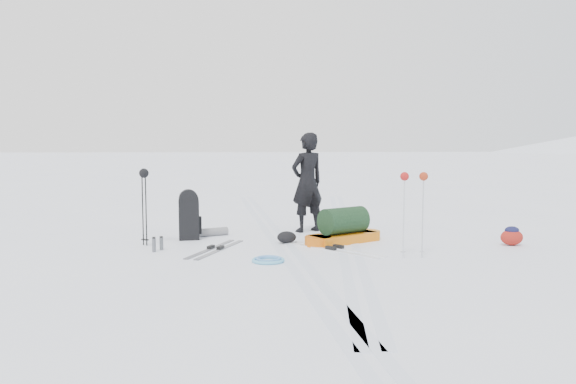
# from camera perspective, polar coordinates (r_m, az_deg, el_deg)

# --- Properties ---
(ground) EXTENTS (200.00, 200.00, 0.00)m
(ground) POSITION_cam_1_polar(r_m,az_deg,el_deg) (9.71, -0.36, -5.64)
(ground) COLOR white
(ground) RESTS_ON ground
(ski_tracks) EXTENTS (3.38, 17.97, 0.01)m
(ski_tracks) POSITION_cam_1_polar(r_m,az_deg,el_deg) (10.63, 2.60, -4.69)
(ski_tracks) COLOR silver
(ski_tracks) RESTS_ON ground
(skier) EXTENTS (0.87, 0.77, 2.00)m
(skier) POSITION_cam_1_polar(r_m,az_deg,el_deg) (11.30, 1.97, 0.98)
(skier) COLOR black
(skier) RESTS_ON ground
(pulk_sled) EXTENTS (1.66, 1.26, 0.63)m
(pulk_sled) POSITION_cam_1_polar(r_m,az_deg,el_deg) (10.21, 5.67, -3.76)
(pulk_sled) COLOR #D26A0C
(pulk_sled) RESTS_ON ground
(expedition_rucksack) EXTENTS (0.92, 0.71, 0.93)m
(expedition_rucksack) POSITION_cam_1_polar(r_m,az_deg,el_deg) (10.62, -9.71, -2.44)
(expedition_rucksack) COLOR black
(expedition_rucksack) RESTS_ON ground
(ski_poles_black) EXTENTS (0.18, 0.17, 1.35)m
(ski_poles_black) POSITION_cam_1_polar(r_m,az_deg,el_deg) (10.08, -14.42, 0.94)
(ski_poles_black) COLOR black
(ski_poles_black) RESTS_ON ground
(ski_poles_silver) EXTENTS (0.43, 0.16, 1.35)m
(ski_poles_silver) POSITION_cam_1_polar(r_m,az_deg,el_deg) (8.89, 12.67, 0.58)
(ski_poles_silver) COLOR silver
(ski_poles_silver) RESTS_ON ground
(touring_skis_grey) EXTENTS (0.93, 1.75, 0.07)m
(touring_skis_grey) POSITION_cam_1_polar(r_m,az_deg,el_deg) (9.58, -7.36, -5.74)
(touring_skis_grey) COLOR gray
(touring_skis_grey) RESTS_ON ground
(touring_skis_white) EXTENTS (1.50, 1.68, 0.07)m
(touring_skis_white) POSITION_cam_1_polar(r_m,az_deg,el_deg) (9.51, 4.76, -5.78)
(touring_skis_white) COLOR silver
(touring_skis_white) RESTS_ON ground
(rope_coil) EXTENTS (0.65, 0.65, 0.06)m
(rope_coil) POSITION_cam_1_polar(r_m,az_deg,el_deg) (8.57, -2.02, -6.88)
(rope_coil) COLOR #59B1D8
(rope_coil) RESTS_ON ground
(small_daypack) EXTENTS (0.40, 0.31, 0.34)m
(small_daypack) POSITION_cam_1_polar(r_m,az_deg,el_deg) (10.62, 21.78, -4.18)
(small_daypack) COLOR maroon
(small_daypack) RESTS_ON ground
(thermos_pair) EXTENTS (0.17, 0.24, 0.25)m
(thermos_pair) POSITION_cam_1_polar(r_m,az_deg,el_deg) (9.61, -13.11, -5.17)
(thermos_pair) COLOR #5C5E64
(thermos_pair) RESTS_ON ground
(stuff_sack) EXTENTS (0.37, 0.30, 0.21)m
(stuff_sack) POSITION_cam_1_polar(r_m,az_deg,el_deg) (10.09, -0.14, -4.62)
(stuff_sack) COLOR black
(stuff_sack) RESTS_ON ground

